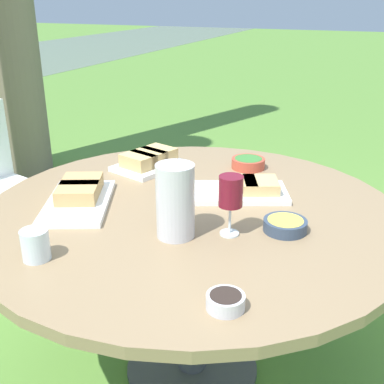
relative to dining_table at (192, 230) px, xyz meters
name	(u,v)px	position (x,y,z in m)	size (l,w,h in m)	color
ground_plane	(192,368)	(0.00, 0.00, -0.63)	(40.00, 40.00, 0.00)	#5B8C38
dining_table	(192,230)	(0.00, 0.00, 0.00)	(1.46, 1.46, 0.71)	#4C4C51
water_pitcher	(175,201)	(-0.21, -0.03, 0.20)	(0.13, 0.12, 0.23)	silver
wine_glass	(231,193)	(-0.14, -0.18, 0.23)	(0.07, 0.07, 0.19)	silver
platter_bread_main	(244,189)	(0.18, -0.13, 0.11)	(0.32, 0.40, 0.06)	white
platter_charcuterie	(149,160)	(0.31, 0.33, 0.12)	(0.33, 0.28, 0.08)	white
platter_sandwich_side	(79,195)	(-0.11, 0.39, 0.12)	(0.43, 0.35, 0.07)	white
bowl_fries	(285,225)	(-0.05, -0.34, 0.11)	(0.14, 0.14, 0.04)	#334256
bowl_salad	(248,163)	(0.48, -0.06, 0.11)	(0.14, 0.14, 0.04)	#B74733
bowl_olives	(226,301)	(-0.50, -0.29, 0.11)	(0.09, 0.09, 0.04)	silver
cup_water_near	(35,245)	(-0.49, 0.27, 0.13)	(0.08, 0.08, 0.09)	silver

